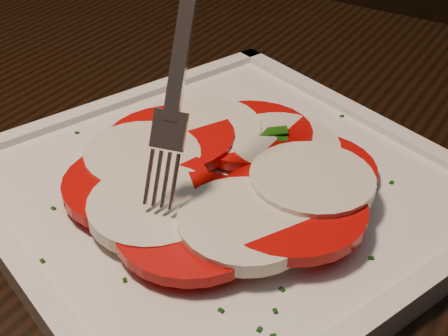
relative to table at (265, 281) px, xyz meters
The scene contains 5 objects.
table is the anchor object (origin of this frame).
chair 0.80m from the table, 103.94° to the left, with size 0.54×0.54×0.93m.
plate 0.11m from the table, 125.19° to the right, with size 0.32×0.32×0.01m, color white.
caprese_salad 0.13m from the table, 125.17° to the right, with size 0.27×0.27×0.03m.
fork 0.23m from the table, 139.22° to the right, with size 0.04×0.11×0.18m, color white, non-canonical shape.
Camera 1 is at (0.25, -0.51, 1.04)m, focal length 50.00 mm.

